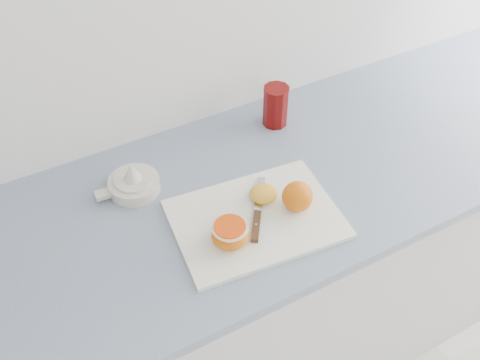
{
  "coord_description": "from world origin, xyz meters",
  "views": [
    {
      "loc": [
        -0.22,
        0.89,
        1.83
      ],
      "look_at": [
        0.2,
        1.67,
        0.96
      ],
      "focal_mm": 40.0,
      "sensor_mm": 36.0,
      "label": 1
    }
  ],
  "objects_px": {
    "counter": "(233,294)",
    "red_tumbler": "(275,107)",
    "cutting_board": "(256,219)",
    "citrus_juicer": "(133,183)",
    "half_orange": "(230,234)"
  },
  "relations": [
    {
      "from": "half_orange",
      "to": "citrus_juicer",
      "type": "xyz_separation_m",
      "value": [
        -0.13,
        0.26,
        -0.01
      ]
    },
    {
      "from": "cutting_board",
      "to": "half_orange",
      "type": "height_order",
      "value": "half_orange"
    },
    {
      "from": "red_tumbler",
      "to": "counter",
      "type": "bearing_deg",
      "value": -141.78
    },
    {
      "from": "cutting_board",
      "to": "red_tumbler",
      "type": "xyz_separation_m",
      "value": [
        0.23,
        0.29,
        0.05
      ]
    },
    {
      "from": "half_orange",
      "to": "red_tumbler",
      "type": "height_order",
      "value": "red_tumbler"
    },
    {
      "from": "cutting_board",
      "to": "citrus_juicer",
      "type": "height_order",
      "value": "citrus_juicer"
    },
    {
      "from": "cutting_board",
      "to": "citrus_juicer",
      "type": "xyz_separation_m",
      "value": [
        -0.21,
        0.23,
        0.02
      ]
    },
    {
      "from": "counter",
      "to": "cutting_board",
      "type": "relative_size",
      "value": 6.46
    },
    {
      "from": "cutting_board",
      "to": "half_orange",
      "type": "distance_m",
      "value": 0.1
    },
    {
      "from": "counter",
      "to": "red_tumbler",
      "type": "relative_size",
      "value": 20.79
    },
    {
      "from": "cutting_board",
      "to": "citrus_juicer",
      "type": "bearing_deg",
      "value": 132.69
    },
    {
      "from": "counter",
      "to": "red_tumbler",
      "type": "distance_m",
      "value": 0.58
    },
    {
      "from": "counter",
      "to": "half_orange",
      "type": "height_order",
      "value": "half_orange"
    },
    {
      "from": "citrus_juicer",
      "to": "half_orange",
      "type": "bearing_deg",
      "value": -64.26
    },
    {
      "from": "cutting_board",
      "to": "citrus_juicer",
      "type": "distance_m",
      "value": 0.31
    }
  ]
}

